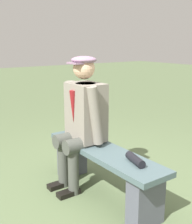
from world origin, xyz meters
The scene contains 4 objects.
ground_plane centered at (0.00, 0.00, 0.00)m, with size 30.00×30.00×0.00m, color #586945.
bench centered at (0.00, 0.00, 0.32)m, with size 1.49×0.37×0.49m.
seated_man centered at (0.30, 0.05, 0.77)m, with size 0.55×0.55×1.38m.
rolled_magazine centered at (-0.43, -0.02, 0.53)m, with size 0.07×0.07×0.24m, color black.
Camera 1 is at (-2.12, 1.60, 1.51)m, focal length 46.46 mm.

